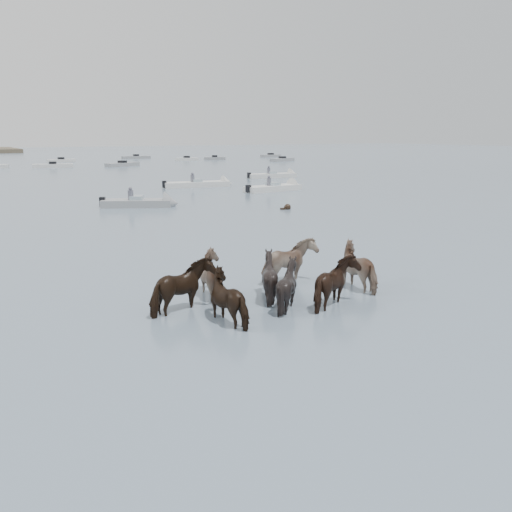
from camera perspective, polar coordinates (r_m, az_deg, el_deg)
ground at (r=16.55m, az=5.20°, el=-3.18°), size 400.00×400.00×0.00m
pony_herd at (r=14.92m, az=2.18°, el=-2.74°), size 7.73×4.32×1.64m
swimming_pony at (r=33.33m, az=3.40°, el=5.32°), size 0.72×0.44×0.44m
motorboat_b at (r=35.24m, az=-11.74°, el=5.70°), size 5.11×3.72×1.92m
motorboat_c at (r=48.17m, az=-5.57°, el=7.85°), size 6.62×2.66×1.92m
motorboat_d at (r=44.73m, az=2.64°, el=7.50°), size 5.86×2.19×1.92m
motorboat_e at (r=58.25m, az=2.45°, el=8.82°), size 6.07×2.50×1.92m
distant_flotilla at (r=86.31m, az=-25.49°, el=9.01°), size 108.27×26.75×0.93m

